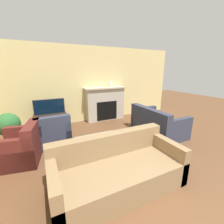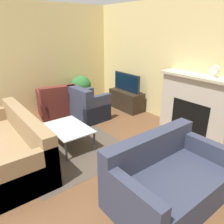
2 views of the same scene
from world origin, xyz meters
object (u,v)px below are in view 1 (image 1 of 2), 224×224
(coffee_table, at_px, (98,140))
(mantel_clock, at_px, (111,84))
(armchair_by_window, at_px, (22,148))
(couch_sectional, at_px, (118,170))
(potted_plant, at_px, (8,125))
(tv, at_px, (49,107))
(armchair_accent, at_px, (53,133))
(couch_loveseat, at_px, (157,124))

(coffee_table, distance_m, mantel_clock, 2.86)
(armchair_by_window, height_order, coffee_table, armchair_by_window)
(coffee_table, xyz_separation_m, mantel_clock, (1.40, 2.28, 1.02))
(couch_sectional, xyz_separation_m, potted_plant, (-1.80, 2.41, 0.26))
(tv, relative_size, mantel_clock, 4.20)
(armchair_accent, bearing_deg, couch_loveseat, 164.70)
(armchair_accent, bearing_deg, couch_sectional, 108.83)
(couch_sectional, distance_m, armchair_accent, 2.17)
(couch_loveseat, relative_size, potted_plant, 1.82)
(coffee_table, relative_size, mantel_clock, 4.32)
(coffee_table, xyz_separation_m, potted_plant, (-1.86, 1.37, 0.20))
(armchair_by_window, xyz_separation_m, potted_plant, (-0.32, 0.89, 0.25))
(couch_sectional, distance_m, coffee_table, 1.04)
(armchair_accent, bearing_deg, mantel_clock, -153.50)
(coffee_table, relative_size, potted_plant, 1.11)
(tv, bearing_deg, coffee_table, -68.96)
(tv, bearing_deg, mantel_clock, 2.93)
(tv, height_order, potted_plant, tv)
(couch_sectional, bearing_deg, mantel_clock, 66.14)
(armchair_by_window, relative_size, coffee_table, 1.03)
(couch_loveseat, xyz_separation_m, armchair_accent, (-2.91, 0.62, 0.02))
(mantel_clock, bearing_deg, armchair_by_window, -148.60)
(couch_loveseat, bearing_deg, armchair_accent, 78.06)
(tv, xyz_separation_m, potted_plant, (-1.03, -0.80, -0.20))
(armchair_accent, distance_m, potted_plant, 1.08)
(couch_sectional, bearing_deg, armchair_by_window, 134.15)
(armchair_accent, bearing_deg, coffee_table, 129.10)
(potted_plant, bearing_deg, armchair_by_window, -70.18)
(couch_sectional, relative_size, armchair_by_window, 2.14)
(tv, relative_size, armchair_accent, 1.08)
(tv, bearing_deg, couch_loveseat, -32.36)
(coffee_table, height_order, potted_plant, potted_plant)
(couch_loveseat, relative_size, armchair_accent, 1.82)
(coffee_table, distance_m, potted_plant, 2.32)
(couch_loveseat, xyz_separation_m, armchair_by_window, (-3.57, 0.13, 0.02))
(armchair_accent, height_order, mantel_clock, mantel_clock)
(couch_loveseat, distance_m, coffee_table, 2.06)
(tv, xyz_separation_m, armchair_by_window, (-0.71, -1.68, -0.45))
(tv, distance_m, potted_plant, 1.32)
(potted_plant, bearing_deg, mantel_clock, 15.62)
(armchair_accent, bearing_deg, armchair_by_window, 33.02)
(tv, bearing_deg, armchair_accent, -92.47)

